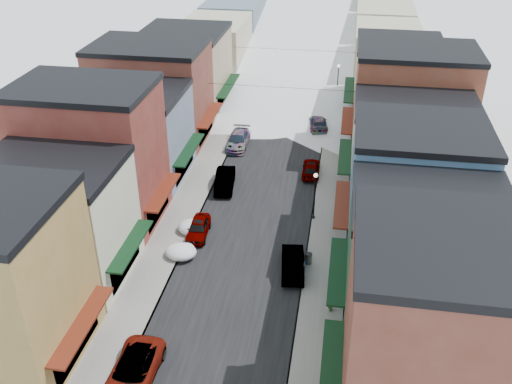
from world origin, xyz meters
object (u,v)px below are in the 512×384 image
(car_dark_hatch, at_px, (225,180))
(car_white_suv, at_px, (133,372))
(streetlamp_near, at_px, (315,190))
(trash_can, at_px, (308,258))
(car_green_sedan, at_px, (293,262))
(car_silver_sedan, at_px, (198,228))

(car_dark_hatch, bearing_deg, car_white_suv, -98.07)
(car_white_suv, bearing_deg, streetlamp_near, 65.40)
(trash_can, relative_size, streetlamp_near, 0.21)
(car_green_sedan, xyz_separation_m, trash_can, (1.15, 0.97, -0.19))
(car_green_sedan, bearing_deg, car_silver_sedan, -30.02)
(car_silver_sedan, height_order, streetlamp_near, streetlamp_near)
(trash_can, bearing_deg, car_white_suv, -125.39)
(car_white_suv, distance_m, streetlamp_near, 22.49)
(car_silver_sedan, bearing_deg, car_white_suv, -92.94)
(trash_can, bearing_deg, car_green_sedan, -139.83)
(car_dark_hatch, relative_size, car_green_sedan, 1.01)
(car_white_suv, distance_m, trash_can, 16.54)
(car_white_suv, height_order, car_dark_hatch, car_dark_hatch)
(car_silver_sedan, xyz_separation_m, streetlamp_near, (9.50, 4.12, 2.27))
(car_white_suv, xyz_separation_m, car_green_sedan, (8.42, 12.51, 0.01))
(car_white_suv, bearing_deg, car_silver_sedan, 90.55)
(car_white_suv, relative_size, trash_can, 6.13)
(car_silver_sedan, bearing_deg, trash_can, -18.67)
(car_green_sedan, bearing_deg, car_dark_hatch, -63.33)
(car_silver_sedan, xyz_separation_m, car_dark_hatch, (0.49, 8.46, 0.11))
(car_silver_sedan, relative_size, trash_can, 4.45)
(car_dark_hatch, bearing_deg, car_green_sedan, -63.69)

